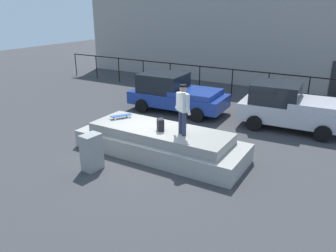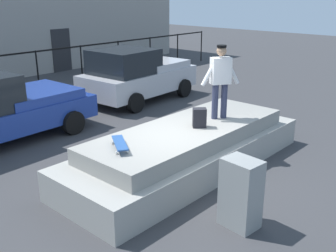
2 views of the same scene
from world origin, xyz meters
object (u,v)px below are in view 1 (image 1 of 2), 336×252
at_px(backpack, 160,125).
at_px(utility_box, 92,152).
at_px(skateboard, 121,116).
at_px(car_blue_pickup_near, 175,93).
at_px(car_silver_pickup_mid, 289,107).
at_px(skateboarder, 183,106).

relative_size(backpack, utility_box, 0.35).
relative_size(skateboard, car_blue_pickup_near, 0.16).
relative_size(car_blue_pickup_near, car_silver_pickup_mid, 1.10).
xyz_separation_m(skateboarder, car_silver_pickup_mid, (2.31, 5.13, -0.97)).
distance_m(skateboarder, car_blue_pickup_near, 5.71).
bearing_deg(utility_box, skateboard, 110.48).
xyz_separation_m(skateboarder, backpack, (-0.80, -0.06, -0.74)).
relative_size(backpack, car_silver_pickup_mid, 0.10).
xyz_separation_m(skateboard, utility_box, (0.59, -2.24, -0.46)).
height_order(skateboard, utility_box, utility_box).
height_order(backpack, utility_box, backpack).
bearing_deg(skateboard, car_blue_pickup_near, 93.21).
xyz_separation_m(car_silver_pickup_mid, utility_box, (-4.45, -7.09, -0.34)).
height_order(skateboard, car_silver_pickup_mid, car_silver_pickup_mid).
bearing_deg(car_blue_pickup_near, utility_box, -82.85).
bearing_deg(skateboarder, utility_box, -137.46).
bearing_deg(skateboard, skateboarder, -5.75).
bearing_deg(skateboarder, skateboard, 174.25).
bearing_deg(car_silver_pickup_mid, car_blue_pickup_near, -176.03).
bearing_deg(car_silver_pickup_mid, skateboard, -136.08).
height_order(skateboarder, backpack, skateboarder).
relative_size(skateboard, utility_box, 0.65).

